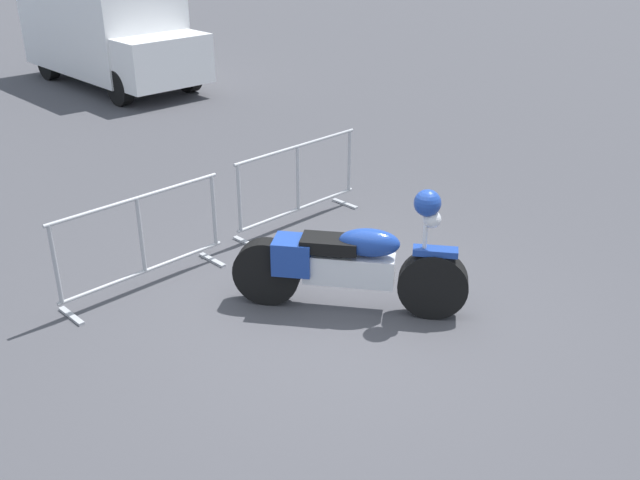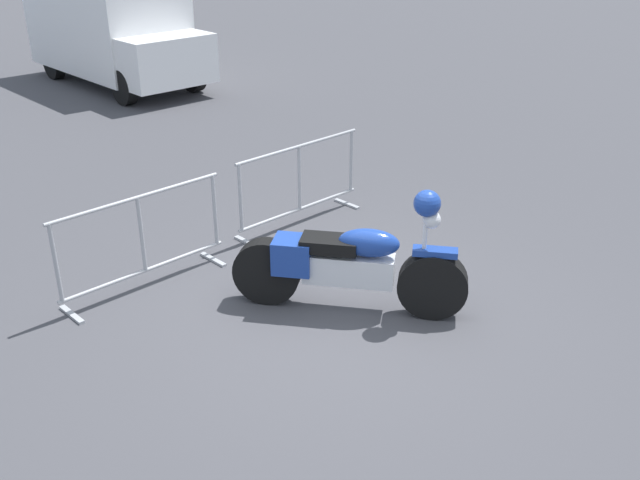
# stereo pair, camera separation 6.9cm
# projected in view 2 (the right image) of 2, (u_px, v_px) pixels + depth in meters

# --- Properties ---
(ground_plane) EXTENTS (120.00, 120.00, 0.00)m
(ground_plane) POSITION_uv_depth(u_px,v_px,m) (339.00, 316.00, 7.25)
(ground_plane) COLOR #424247
(motorcycle) EXTENTS (1.50, 2.11, 1.36)m
(motorcycle) POSITION_uv_depth(u_px,v_px,m) (349.00, 264.00, 7.18)
(motorcycle) COLOR black
(motorcycle) RESTS_ON ground
(crowd_barrier_near) EXTENTS (2.01, 0.51, 1.07)m
(crowd_barrier_near) POSITION_uv_depth(u_px,v_px,m) (142.00, 241.00, 7.58)
(crowd_barrier_near) COLOR #9EA0A5
(crowd_barrier_near) RESTS_ON ground
(crowd_barrier_far) EXTENTS (2.01, 0.51, 1.07)m
(crowd_barrier_far) POSITION_uv_depth(u_px,v_px,m) (299.00, 184.00, 9.11)
(crowd_barrier_far) COLOR #9EA0A5
(crowd_barrier_far) RESTS_ON ground
(delivery_van) EXTENTS (2.21, 5.09, 2.31)m
(delivery_van) POSITION_uv_depth(u_px,v_px,m) (112.00, 28.00, 15.98)
(delivery_van) COLOR white
(delivery_van) RESTS_ON ground
(planter_island) EXTENTS (3.67, 3.67, 1.08)m
(planter_island) POSITION_uv_depth(u_px,v_px,m) (117.00, 26.00, 21.95)
(planter_island) COLOR #ADA89E
(planter_island) RESTS_ON ground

